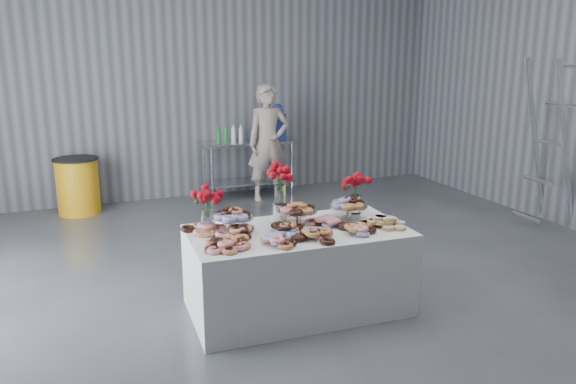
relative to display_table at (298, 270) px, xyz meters
The scene contains 17 objects.
ground 0.46m from the display_table, 22.07° to the right, with size 9.00×9.00×0.00m, color #3A3D42.
room_walls 2.26m from the display_table, 130.28° to the right, with size 8.04×9.04×4.02m.
display_table is the anchor object (origin of this frame).
prep_table 4.09m from the display_table, 78.09° to the left, with size 1.50×0.60×0.90m.
donut_mounds 0.42m from the display_table, 90.00° to the right, with size 1.80×0.80×0.09m, color #C47747, non-canonical shape.
cake_stand_left 0.77m from the display_table, 162.17° to the left, with size 0.36×0.36×0.17m.
cake_stand_mid 0.54m from the display_table, 68.99° to the left, with size 0.36×0.36×0.17m.
cake_stand_right 0.77m from the display_table, 12.68° to the left, with size 0.36×0.36×0.17m.
danish_pile 0.88m from the display_table, 13.89° to the right, with size 0.48×0.48×0.11m, color silver, non-canonical shape.
bouquet_left 1.04m from the display_table, 158.99° to the left, with size 0.26×0.26×0.42m.
bouquet_right 1.02m from the display_table, 20.62° to the left, with size 0.26×0.26×0.42m.
bouquet_center 0.83m from the display_table, 95.55° to the left, with size 0.26×0.26×0.57m.
water_jug 4.29m from the display_table, 71.43° to the left, with size 0.28×0.28×0.55m.
drink_bottles 3.99m from the display_table, 82.35° to the left, with size 0.54×0.08×0.27m, color #268C33, non-canonical shape.
person 3.89m from the display_table, 73.74° to the left, with size 0.65×0.43×1.79m, color #CC8C93.
trash_barrel 4.35m from the display_table, 113.05° to the left, with size 0.63×0.63×0.80m.
stepladder 4.21m from the display_table, 15.18° to the left, with size 0.24×0.55×2.22m, color silver, non-canonical shape.
Camera 1 is at (-2.09, -4.20, 2.28)m, focal length 35.00 mm.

